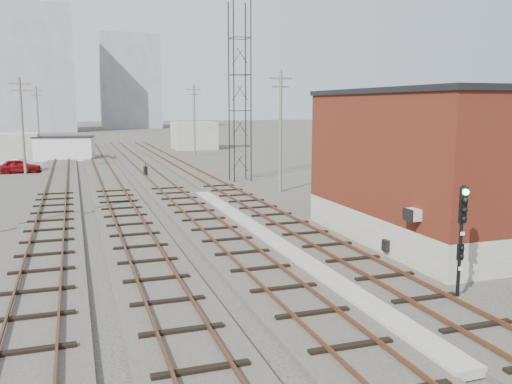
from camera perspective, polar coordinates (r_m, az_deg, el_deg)
name	(u,v)px	position (r m, az deg, el deg)	size (l,w,h in m)	color
ground	(141,157)	(70.40, -11.98, 3.66)	(320.00, 320.00, 0.00)	#282621
track_right	(196,175)	(50.18, -6.29, 1.79)	(3.20, 90.00, 0.39)	#332D28
track_mid_right	(153,177)	(49.49, -10.82, 1.58)	(3.20, 90.00, 0.39)	#332D28
track_mid_left	(107,179)	(49.12, -15.44, 1.36)	(3.20, 90.00, 0.39)	#332D28
track_left	(58,181)	(49.07, -20.11, 1.12)	(3.20, 90.00, 0.39)	#332D28
platform_curb	(269,239)	(25.94, 1.34, -5.01)	(0.90, 28.00, 0.26)	gray
brick_building	(422,166)	(26.83, 17.09, 2.66)	(6.54, 12.20, 7.22)	gray
lattice_tower	(240,93)	(46.68, -1.72, 10.39)	(1.60, 1.60, 15.00)	black
utility_pole_left_b	(22,123)	(54.83, -23.40, 6.64)	(1.80, 0.24, 9.00)	#595147
utility_pole_left_c	(38,118)	(79.77, -21.99, 7.27)	(1.80, 0.24, 9.00)	#595147
utility_pole_right_a	(280,128)	(40.41, 2.59, 6.75)	(1.80, 0.24, 9.00)	#595147
utility_pole_right_b	(194,119)	(69.21, -6.52, 7.69)	(1.80, 0.24, 9.00)	#595147
apartment_left	(26,70)	(145.22, -23.04, 11.78)	(22.00, 14.00, 30.00)	gray
apartment_right	(130,82)	(160.58, -13.13, 11.22)	(16.00, 12.00, 26.00)	gray
shed_left	(3,147)	(70.25, -25.12, 4.29)	(8.00, 5.00, 3.20)	gray
shed_right	(194,136)	(81.57, -6.55, 5.93)	(6.00, 6.00, 4.00)	gray
signal_mast	(461,235)	(18.87, 20.82, -4.28)	(0.40, 0.41, 3.91)	gray
switch_stand	(146,171)	(49.86, -11.55, 2.15)	(0.37, 0.37, 1.20)	black
site_trailer	(64,148)	(68.11, -19.52, 4.37)	(7.19, 4.07, 2.86)	silver
car_red	(19,166)	(56.98, -23.68, 2.53)	(1.60, 3.97, 1.35)	maroon
car_silver	(22,165)	(57.58, -23.39, 2.59)	(1.40, 4.00, 1.32)	#B7B9BF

